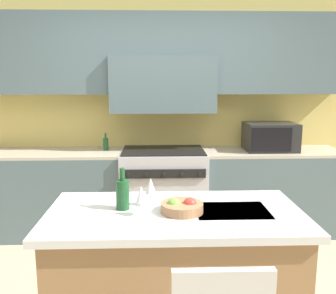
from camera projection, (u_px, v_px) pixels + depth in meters
The scene contains 10 objects.
back_cabinetry at pixel (163, 88), 4.22m from camera, with size 10.00×0.46×2.70m.
back_counter at pixel (163, 192), 4.19m from camera, with size 3.96×0.62×0.93m.
range_stove at pixel (163, 192), 4.16m from camera, with size 0.92×0.70×0.95m.
microwave at pixel (270, 137), 4.11m from camera, with size 0.55×0.41×0.30m.
kitchen_island at pixel (175, 281), 2.34m from camera, with size 1.54×0.80×0.93m.
wine_bottle at pixel (123, 194), 2.27m from camera, with size 0.08×0.08×0.26m.
wine_glass_near at pixel (141, 196), 2.16m from camera, with size 0.07×0.07×0.18m.
wine_glass_far at pixel (151, 187), 2.34m from camera, with size 0.07×0.07×0.18m.
fruit_bowl at pixel (182, 207), 2.23m from camera, with size 0.25×0.25×0.09m.
oil_bottle_on_counter at pixel (106, 144), 4.14m from camera, with size 0.06×0.06×0.19m.
Camera 1 is at (-0.09, -2.34, 1.71)m, focal length 40.00 mm.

